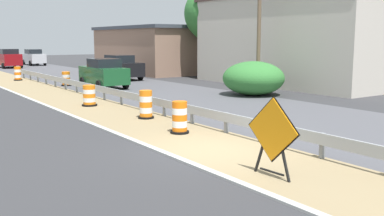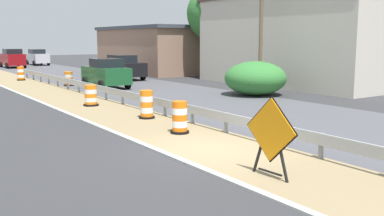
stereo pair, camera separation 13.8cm
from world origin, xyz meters
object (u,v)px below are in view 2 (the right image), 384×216
traffic_barrel_far (69,79)px  traffic_barrel_nearest (180,119)px  car_trailing_near_lane (37,57)px  car_lead_near_lane (12,58)px  traffic_barrel_mid (91,96)px  car_lead_far_lane (106,73)px  traffic_barrel_close (147,106)px  utility_pole_near (261,19)px  warning_sign_diamond (271,133)px  traffic_barrel_farther (21,74)px  car_mid_far_lane (123,67)px

traffic_barrel_far → traffic_barrel_nearest: bearing=-96.9°
car_trailing_near_lane → car_lead_near_lane: bearing=-45.4°
traffic_barrel_nearest → traffic_barrel_mid: 7.69m
traffic_barrel_nearest → car_lead_far_lane: car_lead_far_lane is taller
traffic_barrel_close → traffic_barrel_far: (1.67, 14.25, -0.08)m
traffic_barrel_nearest → traffic_barrel_far: (2.12, 17.41, -0.06)m
utility_pole_near → car_lead_near_lane: bearing=102.8°
traffic_barrel_far → car_lead_far_lane: size_ratio=0.22×
warning_sign_diamond → traffic_barrel_nearest: 5.37m
traffic_barrel_close → traffic_barrel_farther: size_ratio=1.06×
traffic_barrel_far → car_mid_far_lane: bearing=24.2°
traffic_barrel_farther → car_lead_near_lane: bearing=79.5°
car_mid_far_lane → warning_sign_diamond: bearing=-19.8°
car_lead_far_lane → traffic_barrel_farther: bearing=22.3°
car_mid_far_lane → utility_pole_near: 13.04m
traffic_barrel_far → utility_pole_near: utility_pole_near is taller
traffic_barrel_mid → car_lead_near_lane: size_ratio=0.23×
car_mid_far_lane → car_lead_near_lane: bearing=-170.6°
warning_sign_diamond → traffic_barrel_nearest: (0.91, 5.27, -0.54)m
traffic_barrel_close → car_trailing_near_lane: (6.82, 40.70, 0.46)m
warning_sign_diamond → utility_pole_near: (11.78, 12.95, 3.31)m
traffic_barrel_far → car_lead_near_lane: car_lead_near_lane is taller
traffic_barrel_nearest → car_lead_near_lane: bearing=85.0°
traffic_barrel_close → traffic_barrel_far: 14.35m
traffic_barrel_close → car_lead_near_lane: car_lead_near_lane is taller
traffic_barrel_mid → car_lead_far_lane: 8.13m
traffic_barrel_close → traffic_barrel_mid: size_ratio=1.14×
car_mid_far_lane → traffic_barrel_far: bearing=-67.2°
traffic_barrel_farther → car_mid_far_lane: car_mid_far_lane is taller
traffic_barrel_farther → traffic_barrel_far: bearing=-74.1°
traffic_barrel_mid → traffic_barrel_far: bearing=77.0°
traffic_barrel_far → car_lead_far_lane: (1.64, -2.60, 0.53)m
car_trailing_near_lane → car_mid_far_lane: bearing=0.5°
traffic_barrel_nearest → traffic_barrel_mid: size_ratio=1.09×
car_lead_near_lane → car_trailing_near_lane: size_ratio=0.92×
car_trailing_near_lane → warning_sign_diamond: bearing=-9.3°
traffic_barrel_mid → car_lead_far_lane: (3.89, 7.13, 0.51)m
traffic_barrel_far → car_lead_far_lane: car_lead_far_lane is taller
traffic_barrel_nearest → utility_pole_near: size_ratio=0.13×
car_trailing_near_lane → traffic_barrel_nearest: bearing=-9.2°
traffic_barrel_close → traffic_barrel_mid: 4.56m
traffic_barrel_close → utility_pole_near: bearing=23.4°
traffic_barrel_mid → car_mid_far_lane: 14.25m
car_mid_far_lane → utility_pole_near: bearing=14.6°
traffic_barrel_nearest → car_mid_far_lane: (7.39, 19.78, 0.47)m
traffic_barrel_nearest → car_trailing_near_lane: bearing=80.6°
utility_pole_near → warning_sign_diamond: bearing=-132.3°
traffic_barrel_nearest → car_trailing_near_lane: 44.47m
traffic_barrel_farther → car_trailing_near_lane: size_ratio=0.23×
car_lead_near_lane → traffic_barrel_mid: bearing=172.9°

